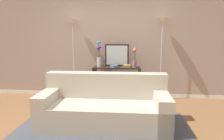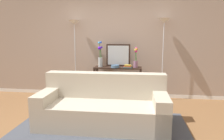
{
  "view_description": "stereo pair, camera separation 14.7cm",
  "coord_description": "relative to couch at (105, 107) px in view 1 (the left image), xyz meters",
  "views": [
    {
      "loc": [
        0.57,
        -3.25,
        1.54
      ],
      "look_at": [
        0.17,
        0.84,
        0.86
      ],
      "focal_mm": 32.87,
      "sensor_mm": 36.0,
      "label": 1
    },
    {
      "loc": [
        0.72,
        -3.23,
        1.54
      ],
      "look_at": [
        0.17,
        0.84,
        0.86
      ],
      "focal_mm": 32.87,
      "sensor_mm": 36.0,
      "label": 2
    }
  ],
  "objects": [
    {
      "name": "floor_lamp_right",
      "position": [
        1.16,
        1.56,
        1.22
      ],
      "size": [
        0.28,
        0.28,
        1.95
      ],
      "color": "silver",
      "rests_on": "ground"
    },
    {
      "name": "floor_lamp_left",
      "position": [
        -0.98,
        1.56,
        1.2
      ],
      "size": [
        0.28,
        0.28,
        1.93
      ],
      "color": "silver",
      "rests_on": "ground"
    },
    {
      "name": "couch",
      "position": [
        0.0,
        0.0,
        0.0
      ],
      "size": [
        2.2,
        0.94,
        0.88
      ],
      "color": "#BCB29E",
      "rests_on": "ground"
    },
    {
      "name": "vase_tall_flowers",
      "position": [
        -0.32,
        1.41,
        0.74
      ],
      "size": [
        0.11,
        0.13,
        0.61
      ],
      "color": "silver",
      "rests_on": "console_table"
    },
    {
      "name": "ground_plane",
      "position": [
        -0.1,
        -0.15,
        -0.32
      ],
      "size": [
        16.0,
        16.0,
        0.02
      ],
      "primitive_type": "cube",
      "color": "brown"
    },
    {
      "name": "area_rug",
      "position": [
        0.0,
        -0.16,
        -0.31
      ],
      "size": [
        2.9,
        1.64,
        0.01
      ],
      "color": "#474C56",
      "rests_on": "ground"
    },
    {
      "name": "wall_mirror",
      "position": [
        0.1,
        1.59,
        0.77
      ],
      "size": [
        0.58,
        0.02,
        0.54
      ],
      "color": "black",
      "rests_on": "console_table"
    },
    {
      "name": "fruit_bowl",
      "position": [
        0.05,
        1.33,
        0.53
      ],
      "size": [
        0.2,
        0.2,
        0.06
      ],
      "color": "#4C7093",
      "rests_on": "console_table"
    },
    {
      "name": "book_row_under_console",
      "position": [
        -0.15,
        1.44,
        -0.25
      ],
      "size": [
        0.4,
        0.18,
        0.13
      ],
      "color": "silver",
      "rests_on": "ground"
    },
    {
      "name": "console_table",
      "position": [
        0.11,
        1.44,
        0.24
      ],
      "size": [
        1.13,
        0.36,
        0.81
      ],
      "color": "black",
      "rests_on": "ground"
    },
    {
      "name": "back_wall",
      "position": [
        -0.1,
        1.84,
        1.19
      ],
      "size": [
        12.0,
        0.15,
        3.0
      ],
      "color": "white",
      "rests_on": "ground"
    },
    {
      "name": "vase_short_flowers",
      "position": [
        0.53,
        1.41,
        0.69
      ],
      "size": [
        0.1,
        0.13,
        0.48
      ],
      "color": "gray",
      "rests_on": "console_table"
    },
    {
      "name": "book_stack",
      "position": [
        0.34,
        1.36,
        0.53
      ],
      "size": [
        0.2,
        0.16,
        0.07
      ],
      "color": "#1E7075",
      "rests_on": "console_table"
    }
  ]
}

